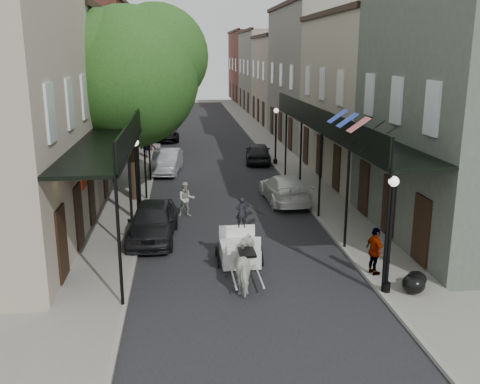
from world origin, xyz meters
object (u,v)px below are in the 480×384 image
object	(u,v)px
horse	(247,265)
pedestrian_sidewalk_left	(148,146)
pedestrian_sidewalk_right	(375,251)
car_left_near	(153,221)
pedestrian_walking	(186,199)
car_left_far	(164,132)
tree_near	(137,71)
tree_far	(151,74)
lamppost_right_far	(276,135)
lamppost_right_near	(390,233)
car_right_far	(258,153)
car_left_mid	(167,161)
carriage	(238,233)
lamppost_left	(137,180)
car_right_near	(284,189)

from	to	relation	value
horse	pedestrian_sidewalk_left	bearing A→B (deg)	-79.35
pedestrian_sidewalk_right	car_left_near	size ratio (longest dim) A/B	0.36
car_left_near	pedestrian_sidewalk_right	bearing A→B (deg)	-27.81
pedestrian_walking	car_left_far	size ratio (longest dim) A/B	0.32
pedestrian_sidewalk_right	tree_near	bearing A→B (deg)	25.12
tree_far	lamppost_right_far	bearing A→B (deg)	-36.51
lamppost_right_near	car_left_far	size ratio (longest dim) A/B	0.74
tree_near	car_right_far	size ratio (longest dim) A/B	2.34
car_left_mid	lamppost_right_near	bearing A→B (deg)	-61.84
carriage	car_left_far	distance (m)	28.13
pedestrian_sidewalk_right	car_left_far	xyz separation A→B (m)	(-7.80, 30.00, -0.24)
lamppost_right_far	car_right_far	xyz separation A→B (m)	(-1.02, 1.00, -1.35)
lamppost_right_near	pedestrian_sidewalk_left	bearing A→B (deg)	110.46
lamppost_left	car_right_near	world-z (taller)	lamppost_left
tree_near	horse	bearing A→B (deg)	-70.09
lamppost_right_near	lamppost_right_far	bearing A→B (deg)	90.00
carriage	car_left_near	bearing A→B (deg)	140.92
lamppost_left	lamppost_right_far	size ratio (longest dim) A/B	1.00
carriage	car_right_near	size ratio (longest dim) A/B	0.55
lamppost_right_near	carriage	size ratio (longest dim) A/B	1.41
pedestrian_walking	car_left_mid	size ratio (longest dim) A/B	0.37
lamppost_right_near	pedestrian_walking	xyz separation A→B (m)	(-6.10, 9.03, -1.23)
lamppost_right_near	car_right_far	xyz separation A→B (m)	(-1.02, 21.00, -1.35)
car_left_mid	pedestrian_walking	bearing A→B (deg)	-76.45
carriage	car_left_mid	xyz separation A→B (m)	(-2.94, 14.98, -0.28)
lamppost_left	pedestrian_sidewalk_right	xyz separation A→B (m)	(8.30, -6.63, -1.11)
tree_far	pedestrian_sidewalk_left	world-z (taller)	tree_far
car_left_far	tree_near	bearing A→B (deg)	-95.19
lamppost_left	pedestrian_walking	bearing A→B (deg)	26.19
car_left_near	car_left_far	bearing A→B (deg)	94.11
pedestrian_walking	pedestrian_sidewalk_right	bearing A→B (deg)	-59.16
tree_near	lamppost_right_far	distance (m)	12.24
horse	car_right_far	xyz separation A→B (m)	(3.23, 20.00, -0.08)
lamppost_right_far	tree_near	bearing A→B (deg)	-136.69
lamppost_right_near	horse	bearing A→B (deg)	166.76
horse	car_left_far	xyz separation A→B (m)	(-3.45, 30.36, -0.09)
lamppost_left	car_left_mid	distance (m)	10.56
pedestrian_sidewalk_left	pedestrian_sidewalk_right	world-z (taller)	pedestrian_sidewalk_left
carriage	car_right_near	world-z (taller)	carriage
car_left_mid	car_left_far	distance (m)	12.94
lamppost_right_far	car_left_far	world-z (taller)	lamppost_right_far
horse	car_left_far	world-z (taller)	horse
car_left_near	car_right_far	size ratio (longest dim) A/B	1.10
pedestrian_sidewalk_left	pedestrian_sidewalk_right	distance (m)	23.46
car_left_mid	car_left_near	bearing A→B (deg)	-84.45
pedestrian_sidewalk_left	pedestrian_sidewalk_right	size ratio (longest dim) A/B	1.04
lamppost_left	horse	bearing A→B (deg)	-60.56
tree_near	carriage	size ratio (longest dim) A/B	3.67
tree_far	car_right_near	bearing A→B (deg)	-64.54
car_left_near	car_right_near	xyz separation A→B (m)	(6.36, 5.00, -0.08)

